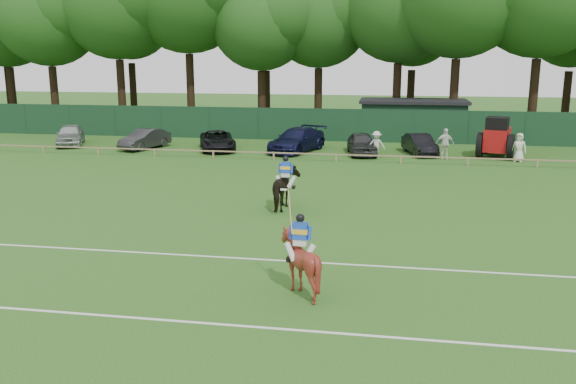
% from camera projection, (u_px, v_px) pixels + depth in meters
% --- Properties ---
extents(ground, '(160.00, 160.00, 0.00)m').
position_uv_depth(ground, '(259.00, 250.00, 21.13)').
color(ground, '#1E4C14').
rests_on(ground, ground).
extents(horse_dark, '(1.01, 2.17, 1.82)m').
position_uv_depth(horse_dark, '(286.00, 189.00, 26.41)').
color(horse_dark, black).
rests_on(horse_dark, ground).
extents(horse_chestnut, '(1.55, 1.72, 1.80)m').
position_uv_depth(horse_chestnut, '(300.00, 263.00, 17.15)').
color(horse_chestnut, maroon).
rests_on(horse_chestnut, ground).
extents(sedan_silver, '(3.53, 4.90, 1.55)m').
position_uv_depth(sedan_silver, '(70.00, 135.00, 44.85)').
color(sedan_silver, '#B1B4B6').
rests_on(sedan_silver, ground).
extents(sedan_grey, '(2.66, 4.46, 1.39)m').
position_uv_depth(sedan_grey, '(145.00, 139.00, 43.19)').
color(sedan_grey, '#2B2B2D').
rests_on(sedan_grey, ground).
extents(suv_black, '(3.81, 5.37, 1.36)m').
position_uv_depth(suv_black, '(217.00, 141.00, 42.55)').
color(suv_black, black).
rests_on(suv_black, ground).
extents(sedan_navy, '(3.96, 5.98, 1.61)m').
position_uv_depth(sedan_navy, '(297.00, 140.00, 41.95)').
color(sedan_navy, '#111336').
rests_on(sedan_navy, ground).
extents(hatch_grey, '(2.45, 4.54, 1.47)m').
position_uv_depth(hatch_grey, '(362.00, 144.00, 40.74)').
color(hatch_grey, '#303133').
rests_on(hatch_grey, ground).
extents(estate_black, '(2.46, 4.34, 1.35)m').
position_uv_depth(estate_black, '(420.00, 144.00, 40.85)').
color(estate_black, black).
rests_on(estate_black, ground).
extents(spectator_left, '(1.17, 0.75, 1.73)m').
position_uv_depth(spectator_left, '(376.00, 144.00, 39.52)').
color(spectator_left, beige).
rests_on(spectator_left, ground).
extents(spectator_mid, '(1.16, 0.50, 1.96)m').
position_uv_depth(spectator_mid, '(445.00, 144.00, 39.05)').
color(spectator_mid, silver).
rests_on(spectator_mid, ground).
extents(spectator_right, '(1.02, 0.82, 1.81)m').
position_uv_depth(spectator_right, '(519.00, 147.00, 37.99)').
color(spectator_right, silver).
rests_on(spectator_right, ground).
extents(rider_dark, '(0.94, 0.37, 1.41)m').
position_uv_depth(rider_dark, '(286.00, 171.00, 26.22)').
color(rider_dark, silver).
rests_on(rider_dark, ground).
extents(rider_chestnut, '(0.94, 0.59, 2.05)m').
position_uv_depth(rider_chestnut, '(300.00, 236.00, 16.96)').
color(rider_chestnut, silver).
rests_on(rider_chestnut, ground).
extents(pitch_lines, '(60.00, 5.10, 0.01)m').
position_uv_depth(pitch_lines, '(234.00, 287.00, 17.77)').
color(pitch_lines, silver).
rests_on(pitch_lines, ground).
extents(pitch_rail, '(62.10, 0.10, 0.50)m').
position_uv_depth(pitch_rail, '(320.00, 154.00, 38.33)').
color(pitch_rail, '#997F5B').
rests_on(pitch_rail, ground).
extents(perimeter_fence, '(92.08, 0.08, 2.50)m').
position_uv_depth(perimeter_fence, '(334.00, 125.00, 46.79)').
color(perimeter_fence, '#14351E').
rests_on(perimeter_fence, ground).
extents(utility_shed, '(8.40, 4.40, 3.04)m').
position_uv_depth(utility_shed, '(413.00, 119.00, 48.62)').
color(utility_shed, '#14331E').
rests_on(utility_shed, ground).
extents(tree_row, '(96.00, 12.00, 21.00)m').
position_uv_depth(tree_row, '(365.00, 129.00, 54.43)').
color(tree_row, '#26561C').
rests_on(tree_row, ground).
extents(tractor, '(2.85, 3.59, 2.65)m').
position_uv_depth(tractor, '(497.00, 138.00, 39.51)').
color(tractor, '#9D0E0F').
rests_on(tractor, ground).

